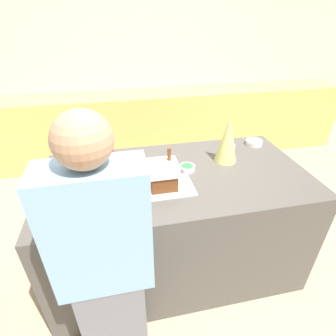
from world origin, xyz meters
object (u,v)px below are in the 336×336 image
(baking_tray, at_px, (163,187))
(cookbook, at_px, (151,164))
(candy_bowl_near_tray_left, at_px, (187,168))
(candy_bowl_beside_tree, at_px, (229,147))
(candy_bowl_far_right, at_px, (254,142))
(mug, at_px, (108,152))
(person, at_px, (107,270))
(gingerbread_house, at_px, (163,174))
(decorative_tree, at_px, (228,139))
(candy_bowl_near_tray_right, at_px, (86,158))

(baking_tray, distance_m, cookbook, 0.31)
(baking_tray, bearing_deg, candy_bowl_near_tray_left, 40.83)
(baking_tray, bearing_deg, candy_bowl_beside_tree, 33.31)
(candy_bowl_far_right, relative_size, mug, 1.53)
(cookbook, relative_size, person, 0.11)
(baking_tray, relative_size, candy_bowl_near_tray_left, 3.53)
(candy_bowl_beside_tree, distance_m, person, 1.39)
(candy_bowl_far_right, bearing_deg, person, -141.92)
(gingerbread_house, xyz_separation_m, mug, (-0.35, 0.51, -0.06))
(decorative_tree, xyz_separation_m, mug, (-0.89, 0.25, -0.14))
(candy_bowl_far_right, height_order, mug, mug)
(gingerbread_house, height_order, candy_bowl_near_tray_right, gingerbread_house)
(candy_bowl_far_right, xyz_separation_m, candy_bowl_near_tray_right, (-1.41, -0.01, 0.01))
(baking_tray, distance_m, candy_bowl_near_tray_right, 0.69)
(gingerbread_house, height_order, decorative_tree, decorative_tree)
(gingerbread_house, bearing_deg, candy_bowl_near_tray_right, 137.73)
(candy_bowl_near_tray_left, bearing_deg, candy_bowl_far_right, 23.06)
(candy_bowl_far_right, bearing_deg, baking_tray, -152.07)
(candy_bowl_near_tray_right, xyz_separation_m, person, (0.13, -0.99, -0.09))
(decorative_tree, bearing_deg, candy_bowl_beside_tree, 58.68)
(baking_tray, height_order, person, person)
(candy_bowl_far_right, xyz_separation_m, candy_bowl_near_tray_left, (-0.68, -0.29, -0.00))
(decorative_tree, bearing_deg, mug, 164.47)
(gingerbread_house, distance_m, mug, 0.62)
(candy_bowl_near_tray_right, height_order, cookbook, candy_bowl_near_tray_right)
(decorative_tree, xyz_separation_m, candy_bowl_near_tray_left, (-0.33, -0.08, -0.16))
(cookbook, distance_m, person, 0.91)
(baking_tray, distance_m, person, 0.65)
(candy_bowl_near_tray_right, bearing_deg, gingerbread_house, -42.27)
(candy_bowl_near_tray_right, distance_m, person, 1.00)
(candy_bowl_far_right, xyz_separation_m, mug, (-1.25, 0.03, 0.02))
(decorative_tree, xyz_separation_m, person, (-0.92, -0.79, -0.25))
(candy_bowl_far_right, bearing_deg, candy_bowl_near_tray_right, -179.58)
(decorative_tree, relative_size, candy_bowl_beside_tree, 3.58)
(gingerbread_house, distance_m, decorative_tree, 0.61)
(gingerbread_house, distance_m, candy_bowl_beside_tree, 0.77)
(gingerbread_house, xyz_separation_m, decorative_tree, (0.54, 0.26, 0.08))
(decorative_tree, height_order, cookbook, decorative_tree)
(baking_tray, height_order, mug, mug)
(candy_bowl_near_tray_left, distance_m, mug, 0.65)
(person, bearing_deg, candy_bowl_beside_tree, 42.86)
(baking_tray, xyz_separation_m, candy_bowl_far_right, (0.90, 0.48, 0.02))
(gingerbread_house, xyz_separation_m, candy_bowl_beside_tree, (0.64, 0.42, -0.08))
(gingerbread_house, relative_size, decorative_tree, 0.73)
(gingerbread_house, relative_size, cookbook, 1.49)
(mug, bearing_deg, baking_tray, -55.75)
(baking_tray, xyz_separation_m, candy_bowl_near_tray_left, (0.21, 0.19, 0.02))
(gingerbread_house, bearing_deg, mug, 124.29)
(candy_bowl_near_tray_right, xyz_separation_m, mug, (0.16, 0.04, 0.02))
(cookbook, bearing_deg, decorative_tree, -4.99)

